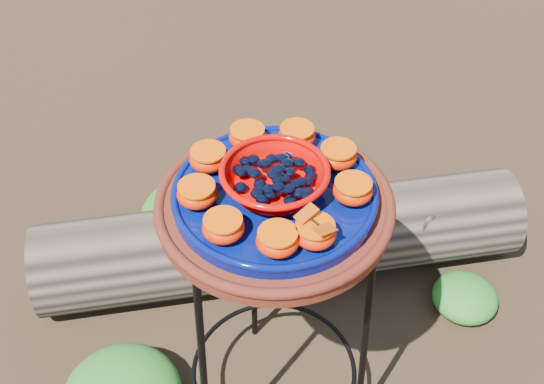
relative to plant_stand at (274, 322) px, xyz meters
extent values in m
cylinder|color=#5B2A18|center=(0.00, 0.00, 0.37)|extent=(0.44, 0.44, 0.04)
cylinder|color=#03093D|center=(0.00, 0.00, 0.40)|extent=(0.38, 0.38, 0.03)
ellipsoid|color=#CA3200|center=(0.04, -0.14, 0.43)|extent=(0.07, 0.07, 0.04)
ellipsoid|color=#CA3200|center=(0.13, -0.05, 0.43)|extent=(0.07, 0.07, 0.04)
ellipsoid|color=#CA3200|center=(0.14, 0.04, 0.43)|extent=(0.07, 0.07, 0.04)
ellipsoid|color=#CA3200|center=(0.08, 0.12, 0.43)|extent=(0.07, 0.07, 0.04)
ellipsoid|color=#CA3200|center=(-0.02, 0.14, 0.43)|extent=(0.07, 0.07, 0.04)
ellipsoid|color=#CA3200|center=(-0.11, 0.10, 0.43)|extent=(0.07, 0.07, 0.04)
ellipsoid|color=#CA3200|center=(-0.14, 0.01, 0.43)|extent=(0.07, 0.07, 0.04)
ellipsoid|color=#CA3200|center=(-0.11, -0.09, 0.43)|extent=(0.07, 0.07, 0.04)
ellipsoid|color=#CA3200|center=(-0.03, -0.14, 0.43)|extent=(0.07, 0.07, 0.04)
ellipsoid|color=#216F23|center=(0.61, 0.16, -0.30)|extent=(0.19, 0.19, 0.10)
ellipsoid|color=#216F23|center=(-0.11, 0.65, -0.27)|extent=(0.33, 0.33, 0.16)
camera|label=1|loc=(-0.23, -0.88, 1.28)|focal=45.00mm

